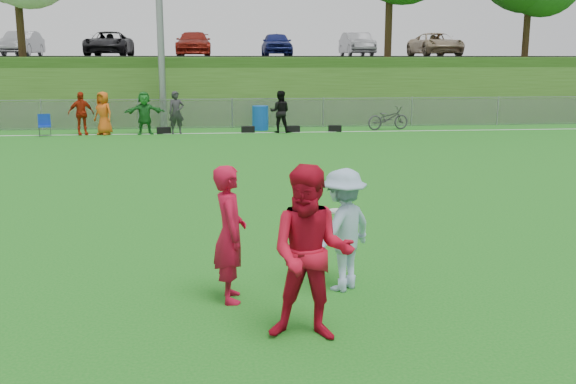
{
  "coord_description": "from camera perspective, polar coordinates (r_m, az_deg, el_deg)",
  "views": [
    {
      "loc": [
        -0.52,
        -8.0,
        2.97
      ],
      "look_at": [
        0.38,
        0.5,
        1.19
      ],
      "focal_mm": 40.0,
      "sensor_mm": 36.0,
      "label": 1
    }
  ],
  "objects": [
    {
      "name": "ground",
      "position": [
        8.55,
        -2.17,
        -8.56
      ],
      "size": [
        120.0,
        120.0,
        0.0
      ],
      "primitive_type": "plane",
      "color": "#166917",
      "rests_on": "ground"
    },
    {
      "name": "sideline_far",
      "position": [
        26.17,
        -4.88,
        5.25
      ],
      "size": [
        60.0,
        0.1,
        0.01
      ],
      "primitive_type": "cube",
      "color": "white",
      "rests_on": "ground"
    },
    {
      "name": "fence",
      "position": [
        28.1,
        -4.99,
        7.01
      ],
      "size": [
        58.0,
        0.06,
        1.3
      ],
      "color": "gray",
      "rests_on": "ground"
    },
    {
      "name": "berm",
      "position": [
        39.03,
        -5.35,
        9.59
      ],
      "size": [
        120.0,
        18.0,
        3.0
      ],
      "primitive_type": "cube",
      "color": "#274A15",
      "rests_on": "ground"
    },
    {
      "name": "parking_lot",
      "position": [
        41.0,
        -5.43,
        11.86
      ],
      "size": [
        120.0,
        12.0,
        0.1
      ],
      "primitive_type": "cube",
      "color": "black",
      "rests_on": "berm"
    },
    {
      "name": "car_row",
      "position": [
        40.01,
        -7.15,
        12.93
      ],
      "size": [
        32.04,
        5.18,
        1.44
      ],
      "color": "#B9B9BB",
      "rests_on": "parking_lot"
    },
    {
      "name": "spectator_row",
      "position": [
        26.19,
        -11.32,
        6.92
      ],
      "size": [
        8.87,
        0.91,
        1.69
      ],
      "color": "#AA220B",
      "rests_on": "ground"
    },
    {
      "name": "gear_bags",
      "position": [
        26.3,
        -2.46,
        5.59
      ],
      "size": [
        7.56,
        0.38,
        0.26
      ],
      "color": "black",
      "rests_on": "ground"
    },
    {
      "name": "player_red_left",
      "position": [
        7.94,
        -5.18,
        -3.72
      ],
      "size": [
        0.45,
        0.65,
        1.71
      ],
      "primitive_type": "imported",
      "rotation": [
        0.0,
        0.0,
        1.64
      ],
      "color": "#B50C2C",
      "rests_on": "ground"
    },
    {
      "name": "player_red_center",
      "position": [
        6.8,
        2.07,
        -5.51
      ],
      "size": [
        1.06,
        0.9,
        1.9
      ],
      "primitive_type": "imported",
      "rotation": [
        0.0,
        0.0,
        -0.22
      ],
      "color": "red",
      "rests_on": "ground"
    },
    {
      "name": "player_blue",
      "position": [
        8.33,
        4.9,
        -3.37
      ],
      "size": [
        1.17,
        1.13,
        1.6
      ],
      "primitive_type": "imported",
      "rotation": [
        0.0,
        0.0,
        3.87
      ],
      "color": "#95B1CF",
      "rests_on": "ground"
    },
    {
      "name": "frisbee",
      "position": [
        8.7,
        4.39,
        -1.71
      ],
      "size": [
        0.26,
        0.26,
        0.02
      ],
      "color": "white",
      "rests_on": "ground"
    },
    {
      "name": "recycling_bin",
      "position": [
        27.16,
        -2.48,
        6.59
      ],
      "size": [
        0.81,
        0.81,
        1.02
      ],
      "primitive_type": "cylinder",
      "rotation": [
        0.0,
        0.0,
        -0.23
      ],
      "color": "#104DB5",
      "rests_on": "ground"
    },
    {
      "name": "camp_chair",
      "position": [
        26.82,
        -20.8,
        5.21
      ],
      "size": [
        0.57,
        0.58,
        0.84
      ],
      "rotation": [
        0.0,
        0.0,
        0.24
      ],
      "color": "#0E2F9E",
      "rests_on": "ground"
    },
    {
      "name": "bicycle",
      "position": [
        27.62,
        8.89,
        6.5
      ],
      "size": [
        1.96,
        1.04,
        0.98
      ],
      "primitive_type": "imported",
      "rotation": [
        0.0,
        0.0,
        1.79
      ],
      "color": "#303033",
      "rests_on": "ground"
    }
  ]
}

